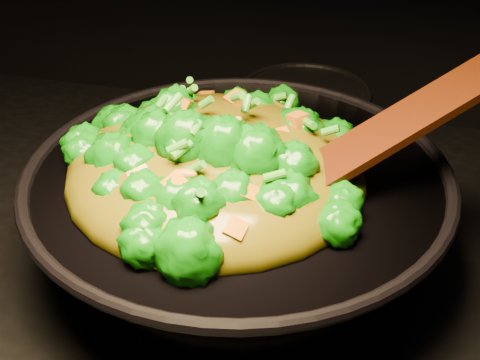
% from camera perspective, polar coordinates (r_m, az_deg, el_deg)
% --- Properties ---
extents(wok, '(0.48, 0.48, 0.13)m').
position_cam_1_polar(wok, '(0.78, -0.18, -3.47)').
color(wok, black).
rests_on(wok, stovetop).
extents(stir_fry, '(0.41, 0.41, 0.11)m').
position_cam_1_polar(stir_fry, '(0.71, -2.10, 4.06)').
color(stir_fry, '#0D6B07').
rests_on(stir_fry, wok).
extents(spatula, '(0.31, 0.24, 0.14)m').
position_cam_1_polar(spatula, '(0.70, 11.36, 3.35)').
color(spatula, black).
rests_on(spatula, wok).
extents(back_pot, '(0.20, 0.20, 0.11)m').
position_cam_1_polar(back_pot, '(1.02, 5.38, 5.03)').
color(back_pot, black).
rests_on(back_pot, stovetop).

